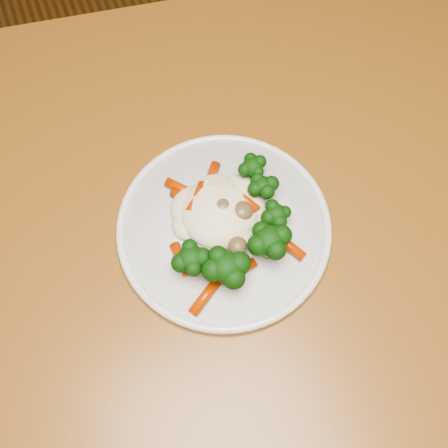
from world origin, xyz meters
name	(u,v)px	position (x,y,z in m)	size (l,w,h in m)	color
dining_table	(257,260)	(0.08, 0.04, 0.65)	(1.25, 0.93, 0.75)	brown
plate	(224,229)	(0.04, 0.06, 0.76)	(0.25, 0.25, 0.01)	silver
meal	(232,226)	(0.05, 0.05, 0.78)	(0.15, 0.17, 0.05)	beige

